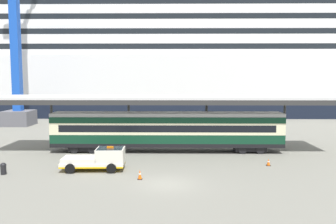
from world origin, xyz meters
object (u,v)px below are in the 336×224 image
service_truck (99,158)px  quay_bollard (3,168)px  cruise_ship (227,64)px  traffic_cone_near (140,175)px  traffic_cone_mid (268,162)px  train_carriage (167,130)px

service_truck → quay_bollard: bearing=-169.2°
cruise_ship → traffic_cone_near: (-14.91, -54.53, -10.59)m
traffic_cone_mid → quay_bollard: quay_bollard is taller
traffic_cone_near → quay_bollard: quay_bollard is taller
service_truck → traffic_cone_near: (3.64, -2.62, -0.62)m
train_carriage → service_truck: bearing=-126.6°
service_truck → quay_bollard: 7.57m
traffic_cone_mid → cruise_ship: bearing=85.5°
service_truck → traffic_cone_mid: (14.59, 1.66, -0.68)m
quay_bollard → traffic_cone_mid: bearing=7.9°
train_carriage → service_truck: (-5.57, -7.52, -1.32)m
train_carriage → service_truck: size_ratio=4.53×
train_carriage → traffic_cone_near: train_carriage is taller
traffic_cone_mid → traffic_cone_near: bearing=-158.6°
cruise_ship → traffic_cone_near: bearing=-105.3°
traffic_cone_mid → quay_bollard: size_ratio=0.65×
traffic_cone_near → quay_bollard: size_ratio=0.77×
quay_bollard → service_truck: bearing=10.8°
service_truck → traffic_cone_near: 4.53m
cruise_ship → traffic_cone_mid: (-3.96, -50.25, -10.65)m
cruise_ship → train_carriage: bearing=-106.3°
train_carriage → traffic_cone_mid: train_carriage is taller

